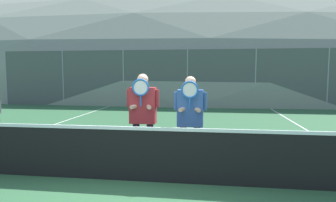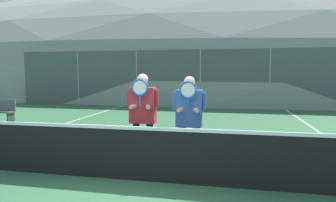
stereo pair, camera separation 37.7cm
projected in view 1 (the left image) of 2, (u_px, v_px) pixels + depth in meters
ground_plane at (138, 181)px, 5.01m from camera, size 120.00×120.00×0.00m
hill_distant at (203, 83)px, 54.66m from camera, size 143.23×79.57×27.85m
clubhouse_building at (183, 75)px, 23.30m from camera, size 22.67×5.50×3.28m
fence_back at (187, 79)px, 15.63m from camera, size 20.79×0.06×3.02m
tennis_net at (138, 153)px, 4.97m from camera, size 11.37×0.09×1.02m
court_line_left_sideline at (19, 136)px, 8.56m from camera, size 0.05×16.00×0.01m
court_line_right_sideline at (334, 146)px, 7.39m from camera, size 0.05×16.00×0.01m
player_leftmost at (143, 112)px, 5.64m from camera, size 0.62×0.34×1.79m
player_center_left at (190, 116)px, 5.43m from camera, size 0.60×0.34×1.75m
car_far_left at (86, 87)px, 18.97m from camera, size 4.11×2.07×1.86m
car_left_of_center at (164, 88)px, 17.90m from camera, size 4.63×2.08×1.75m
car_center at (253, 89)px, 17.53m from camera, size 4.41×1.91×1.66m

